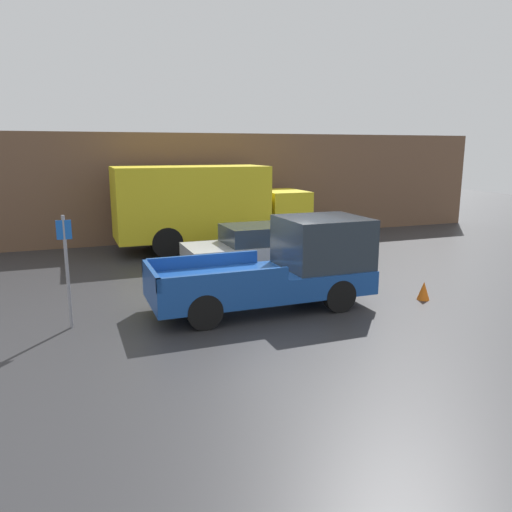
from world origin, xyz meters
The scene contains 7 objects.
ground_plane centered at (0.00, 0.00, 0.00)m, with size 60.00×60.00×0.00m, color #2D2D30.
building_wall centered at (0.00, 9.32, 2.19)m, with size 28.00×0.15×4.38m.
pickup_truck centered at (-0.08, -0.23, 0.98)m, with size 5.25×2.04×2.12m.
car centered at (0.84, 3.46, 0.74)m, with size 4.88×1.97×1.42m.
delivery_truck centered at (0.00, 7.21, 1.71)m, with size 7.30×2.35×3.13m.
parking_sign centered at (-4.98, -0.02, 1.37)m, with size 0.30×0.07×2.43m.
traffic_cone centered at (3.41, -1.06, 0.24)m, with size 0.32×0.32×0.47m.
Camera 1 is at (-4.89, -10.90, 3.76)m, focal length 35.00 mm.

